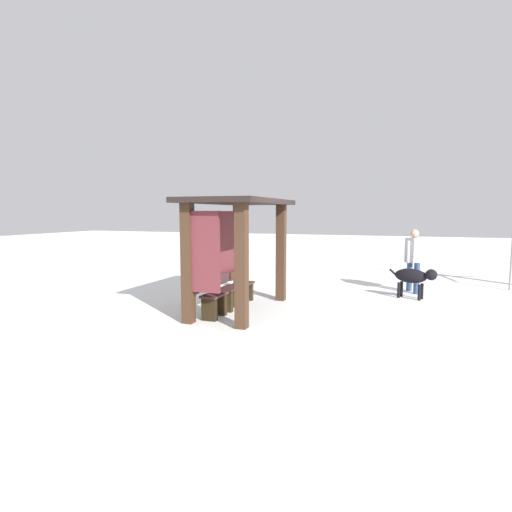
# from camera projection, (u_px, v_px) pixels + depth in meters

# --- Properties ---
(ground_plane) EXTENTS (60.00, 60.00, 0.00)m
(ground_plane) POSITION_uv_depth(u_px,v_px,m) (240.00, 310.00, 8.80)
(ground_plane) COLOR white
(bus_shelter) EXTENTS (3.06, 1.61, 2.36)m
(bus_shelter) POSITION_uv_depth(u_px,v_px,m) (232.00, 232.00, 8.60)
(bus_shelter) COLOR #412A1B
(bus_shelter) RESTS_ON ground
(bench_left_inside) EXTENTS (0.66, 0.35, 0.76)m
(bench_left_inside) POSITION_uv_depth(u_px,v_px,m) (214.00, 302.00, 8.14)
(bench_left_inside) COLOR #4D2828
(bench_left_inside) RESTS_ON ground
(bench_center_inside) EXTENTS (0.66, 0.36, 0.76)m
(bench_center_inside) POSITION_uv_depth(u_px,v_px,m) (229.00, 295.00, 8.85)
(bench_center_inside) COLOR #402627
(bench_center_inside) RESTS_ON ground
(bench_right_inside) EXTENTS (0.66, 0.38, 0.73)m
(bench_right_inside) POSITION_uv_depth(u_px,v_px,m) (242.00, 289.00, 9.56)
(bench_right_inside) COLOR #462920
(bench_right_inside) RESTS_ON ground
(person_walking) EXTENTS (0.58, 0.46, 1.64)m
(person_walking) POSITION_uv_depth(u_px,v_px,m) (414.00, 256.00, 10.64)
(person_walking) COLOR #B2AFB3
(person_walking) RESTS_ON ground
(dog) EXTENTS (0.57, 1.09, 0.76)m
(dog) POSITION_uv_depth(u_px,v_px,m) (414.00, 277.00, 9.89)
(dog) COLOR black
(dog) RESTS_ON ground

